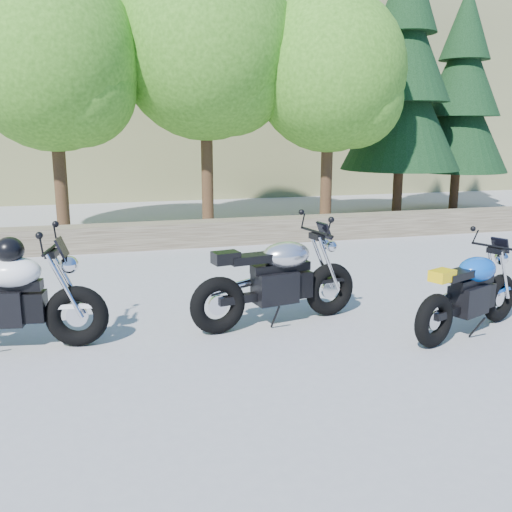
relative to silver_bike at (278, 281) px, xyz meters
The scene contains 11 objects.
ground 0.80m from the silver_bike, 124.27° to the right, with size 90.00×90.00×0.00m, color gray.
stone_wall 5.03m from the silver_bike, 93.80° to the left, with size 22.00×0.55×0.50m, color brown.
hillside 28.50m from the silver_bike, 84.46° to the left, with size 80.00×30.00×15.00m, color olive.
tree_decid_left 7.82m from the silver_bike, 112.31° to the left, with size 3.67×3.67×5.62m.
tree_decid_mid 7.89m from the silver_bike, 85.35° to the left, with size 4.08×4.08×6.24m.
tree_decid_right 7.85m from the silver_bike, 62.38° to the left, with size 3.54×3.54×5.41m.
conifer_near 10.18m from the silver_bike, 52.73° to the left, with size 3.17×3.17×7.06m.
conifer_far 11.90m from the silver_bike, 45.85° to the left, with size 2.82×2.82×6.27m.
silver_bike is the anchor object (origin of this frame).
white_bike 3.11m from the silver_bike, behind, with size 2.23×0.72×1.24m.
blue_bike 2.25m from the silver_bike, 23.80° to the right, with size 1.86×0.94×0.99m.
Camera 1 is at (-1.68, -5.88, 2.35)m, focal length 40.00 mm.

